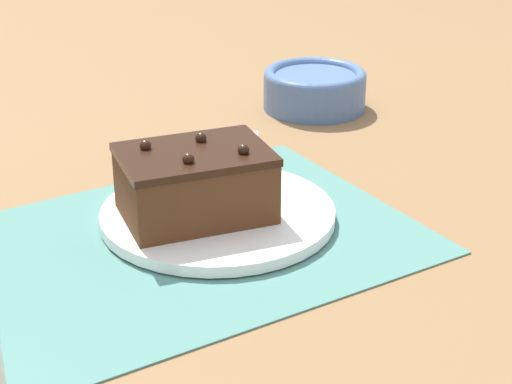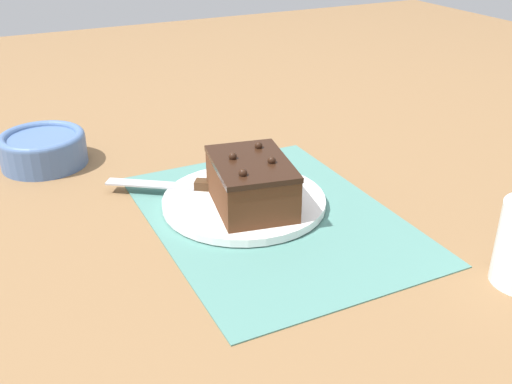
# 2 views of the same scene
# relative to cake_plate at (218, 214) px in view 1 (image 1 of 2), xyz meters

# --- Properties ---
(ground_plane) EXTENTS (3.00, 3.00, 0.00)m
(ground_plane) POSITION_rel_cake_plate_xyz_m (0.05, 0.02, -0.01)
(ground_plane) COLOR olive
(placemat_woven) EXTENTS (0.46, 0.34, 0.00)m
(placemat_woven) POSITION_rel_cake_plate_xyz_m (0.05, 0.02, -0.01)
(placemat_woven) COLOR slate
(placemat_woven) RESTS_ON ground_plane
(cake_plate) EXTENTS (0.25, 0.25, 0.01)m
(cake_plate) POSITION_rel_cake_plate_xyz_m (0.00, 0.00, 0.00)
(cake_plate) COLOR white
(cake_plate) RESTS_ON placemat_woven
(chocolate_cake) EXTENTS (0.17, 0.13, 0.08)m
(chocolate_cake) POSITION_rel_cake_plate_xyz_m (0.03, -0.00, 0.04)
(chocolate_cake) COLOR #512D19
(chocolate_cake) RESTS_ON cake_plate
(serving_knife) EXTENTS (0.14, 0.19, 0.01)m
(serving_knife) POSITION_rel_cake_plate_xyz_m (-0.06, -0.06, 0.01)
(serving_knife) COLOR #472D19
(serving_knife) RESTS_ON cake_plate
(small_bowl) EXTENTS (0.15, 0.15, 0.06)m
(small_bowl) POSITION_rel_cake_plate_xyz_m (-0.30, -0.25, 0.02)
(small_bowl) COLOR #4C6B9E
(small_bowl) RESTS_ON ground_plane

